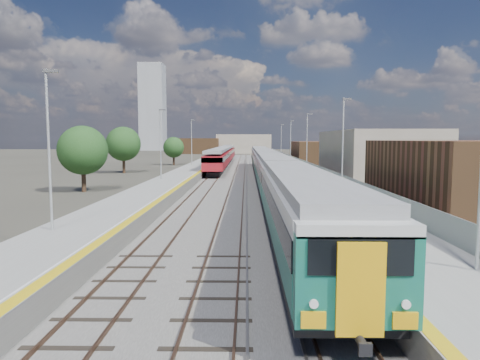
{
  "coord_description": "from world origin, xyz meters",
  "views": [
    {
      "loc": [
        -0.98,
        -11.82,
        5.31
      ],
      "look_at": [
        -1.47,
        20.58,
        2.2
      ],
      "focal_mm": 32.0,
      "sensor_mm": 36.0,
      "label": 1
    }
  ],
  "objects": [
    {
      "name": "tree_a",
      "position": [
        -17.35,
        30.69,
        4.18
      ],
      "size": [
        4.9,
        4.9,
        6.64
      ],
      "color": "#382619",
      "rests_on": "ground"
    },
    {
      "name": "tracks",
      "position": [
        -1.65,
        54.18,
        0.11
      ],
      "size": [
        8.96,
        160.0,
        0.17
      ],
      "color": "#4C3323",
      "rests_on": "ground"
    },
    {
      "name": "ballast_bed",
      "position": [
        -2.25,
        52.5,
        0.03
      ],
      "size": [
        10.5,
        155.0,
        0.06
      ],
      "primitive_type": "cube",
      "color": "#565451",
      "rests_on": "ground"
    },
    {
      "name": "green_train",
      "position": [
        1.5,
        37.45,
        2.24
      ],
      "size": [
        2.89,
        80.36,
        3.18
      ],
      "color": "black",
      "rests_on": "ground"
    },
    {
      "name": "platform_right",
      "position": [
        5.28,
        52.49,
        0.54
      ],
      "size": [
        4.7,
        155.0,
        8.52
      ],
      "color": "slate",
      "rests_on": "ground"
    },
    {
      "name": "tree_b",
      "position": [
        -20.18,
        54.66,
        4.55
      ],
      "size": [
        5.34,
        5.34,
        7.23
      ],
      "color": "#382619",
      "rests_on": "ground"
    },
    {
      "name": "ground",
      "position": [
        0.0,
        50.0,
        0.0
      ],
      "size": [
        320.0,
        320.0,
        0.0
      ],
      "primitive_type": "plane",
      "color": "#47443A",
      "rests_on": "ground"
    },
    {
      "name": "buildings",
      "position": [
        -18.12,
        138.6,
        10.7
      ],
      "size": [
        72.0,
        185.5,
        40.0
      ],
      "color": "brown",
      "rests_on": "ground"
    },
    {
      "name": "platform_left",
      "position": [
        -9.05,
        52.49,
        0.52
      ],
      "size": [
        4.3,
        155.0,
        8.52
      ],
      "color": "slate",
      "rests_on": "ground"
    },
    {
      "name": "tree_d",
      "position": [
        19.24,
        66.65,
        3.89
      ],
      "size": [
        4.56,
        4.56,
        6.18
      ],
      "color": "#382619",
      "rests_on": "ground"
    },
    {
      "name": "tree_c",
      "position": [
        -15.89,
        75.56,
        3.61
      ],
      "size": [
        4.23,
        4.23,
        5.74
      ],
      "color": "#382619",
      "rests_on": "ground"
    },
    {
      "name": "red_train",
      "position": [
        -5.5,
        72.82,
        2.13
      ],
      "size": [
        2.85,
        57.85,
        3.6
      ],
      "color": "black",
      "rests_on": "ground"
    }
  ]
}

